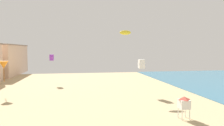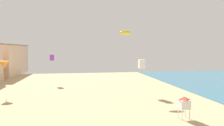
{
  "view_description": "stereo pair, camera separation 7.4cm",
  "coord_description": "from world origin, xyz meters",
  "px_view_note": "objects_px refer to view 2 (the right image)",
  "views": [
    {
      "loc": [
        -0.27,
        -10.31,
        7.81
      ],
      "look_at": [
        3.81,
        14.64,
        6.2
      ],
      "focal_mm": 33.52,
      "sensor_mm": 36.0,
      "label": 1
    },
    {
      "loc": [
        -0.2,
        -10.32,
        7.81
      ],
      "look_at": [
        3.81,
        14.64,
        6.2
      ],
      "focal_mm": 33.52,
      "sensor_mm": 36.0,
      "label": 2
    }
  ],
  "objects_px": {
    "kite_white_box": "(142,64)",
    "lifeguard_stand": "(184,103)",
    "kite_orange_delta_2": "(4,65)",
    "kite_yellow_parafoil": "(125,33)",
    "kite_purple_box": "(52,57)"
  },
  "relations": [
    {
      "from": "kite_white_box",
      "to": "lifeguard_stand",
      "type": "bearing_deg",
      "value": -86.46
    },
    {
      "from": "kite_purple_box",
      "to": "kite_orange_delta_2",
      "type": "distance_m",
      "value": 13.38
    },
    {
      "from": "kite_yellow_parafoil",
      "to": "kite_orange_delta_2",
      "type": "height_order",
      "value": "kite_yellow_parafoil"
    },
    {
      "from": "kite_purple_box",
      "to": "kite_yellow_parafoil",
      "type": "bearing_deg",
      "value": -44.74
    },
    {
      "from": "lifeguard_stand",
      "to": "kite_white_box",
      "type": "bearing_deg",
      "value": 72.75
    },
    {
      "from": "lifeguard_stand",
      "to": "kite_purple_box",
      "type": "height_order",
      "value": "kite_purple_box"
    },
    {
      "from": "kite_yellow_parafoil",
      "to": "kite_white_box",
      "type": "relative_size",
      "value": 1.27
    },
    {
      "from": "kite_yellow_parafoil",
      "to": "kite_white_box",
      "type": "xyz_separation_m",
      "value": [
        2.78,
        -0.59,
        -5.43
      ]
    },
    {
      "from": "kite_white_box",
      "to": "kite_orange_delta_2",
      "type": "bearing_deg",
      "value": 172.94
    },
    {
      "from": "kite_yellow_parafoil",
      "to": "kite_orange_delta_2",
      "type": "distance_m",
      "value": 21.47
    },
    {
      "from": "kite_purple_box",
      "to": "kite_orange_delta_2",
      "type": "height_order",
      "value": "kite_purple_box"
    },
    {
      "from": "kite_white_box",
      "to": "kite_orange_delta_2",
      "type": "height_order",
      "value": "kite_white_box"
    },
    {
      "from": "lifeguard_stand",
      "to": "kite_yellow_parafoil",
      "type": "bearing_deg",
      "value": 83.68
    },
    {
      "from": "kite_yellow_parafoil",
      "to": "kite_orange_delta_2",
      "type": "xyz_separation_m",
      "value": [
        -20.61,
        2.31,
        -5.53
      ]
    },
    {
      "from": "lifeguard_stand",
      "to": "kite_white_box",
      "type": "height_order",
      "value": "kite_white_box"
    }
  ]
}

